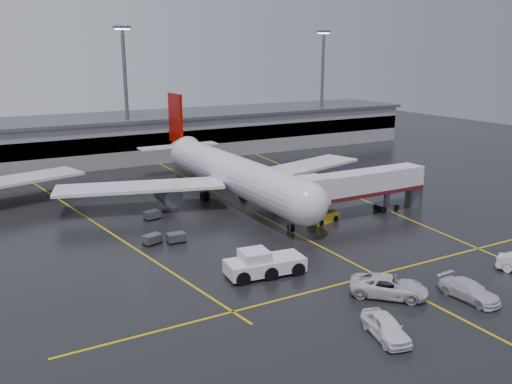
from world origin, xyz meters
TOP-DOWN VIEW (x-y plane):
  - ground at (0.00, 0.00)m, footprint 220.00×220.00m
  - apron_line_centre at (0.00, 0.00)m, footprint 0.25×90.00m
  - apron_line_stop at (0.00, -22.00)m, footprint 60.00×0.25m
  - apron_line_left at (-20.00, 10.00)m, footprint 9.99×69.35m
  - apron_line_right at (18.00, 10.00)m, footprint 7.57×69.64m
  - terminal at (0.00, 47.93)m, footprint 122.00×19.00m
  - light_mast_mid at (-5.00, 42.00)m, footprint 3.00×1.20m
  - light_mast_right at (40.00, 42.00)m, footprint 3.00×1.20m
  - main_airliner at (0.00, 9.70)m, footprint 48.80×45.60m
  - jet_bridge at (11.87, -6.00)m, footprint 19.90×3.40m
  - pushback_tractor at (-9.51, -16.64)m, footprint 7.93×4.07m
  - belt_loader at (5.62, -5.89)m, footprint 4.32×2.59m
  - service_van_a at (-2.20, -26.08)m, footprint 6.96×6.91m
  - service_van_b at (3.48, -29.96)m, footprint 2.55×5.67m
  - service_van_d at (-7.36, -31.32)m, footprint 3.24×5.48m
  - baggage_cart_a at (-13.43, -3.90)m, footprint 2.05×1.37m
  - baggage_cart_b at (-15.95, -3.07)m, footprint 2.30×1.85m
  - baggage_cart_c at (-12.92, 5.83)m, footprint 2.24×1.72m

SIDE VIEW (x-z plane):
  - ground at x=0.00m, z-range 0.00..0.00m
  - apron_line_centre at x=0.00m, z-range 0.00..0.02m
  - apron_line_stop at x=0.00m, z-range 0.00..0.02m
  - apron_line_left at x=-20.00m, z-range 0.00..0.02m
  - apron_line_right at x=18.00m, z-range 0.00..0.02m
  - baggage_cart_a at x=-13.43m, z-range 0.07..1.19m
  - baggage_cart_b at x=-15.95m, z-range 0.07..1.19m
  - baggage_cart_c at x=-12.92m, z-range 0.07..1.19m
  - belt_loader at x=5.62m, z-range -0.65..1.92m
  - service_van_b at x=3.48m, z-range 0.00..1.61m
  - service_van_d at x=-7.36m, z-range 0.00..1.75m
  - service_van_a at x=-2.20m, z-range 0.00..1.87m
  - pushback_tractor at x=-9.51m, z-range -0.28..2.45m
  - jet_bridge at x=11.87m, z-range 0.91..6.96m
  - main_airliner at x=0.00m, z-range -2.84..11.26m
  - terminal at x=0.00m, z-range 0.02..8.62m
  - light_mast_mid at x=-5.00m, z-range 1.75..27.20m
  - light_mast_right at x=40.00m, z-range 1.75..27.20m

